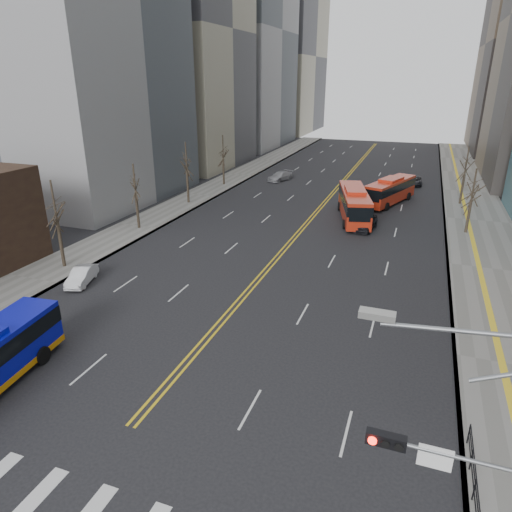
% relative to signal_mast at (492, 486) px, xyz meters
% --- Properties ---
extents(sidewalk_right, '(7.00, 130.00, 0.15)m').
position_rel_signal_mast_xyz_m(sidewalk_right, '(3.73, 43.00, -4.78)').
color(sidewalk_right, slate).
rests_on(sidewalk_right, ground).
extents(sidewalk_left, '(5.00, 130.00, 0.15)m').
position_rel_signal_mast_xyz_m(sidewalk_left, '(-30.27, 43.00, -4.78)').
color(sidewalk_left, slate).
rests_on(sidewalk_left, ground).
extents(centerline, '(0.55, 100.00, 0.01)m').
position_rel_signal_mast_xyz_m(centerline, '(-13.77, 53.00, -4.85)').
color(centerline, gold).
rests_on(centerline, ground).
extents(office_towers, '(83.00, 134.00, 58.00)m').
position_rel_signal_mast_xyz_m(office_towers, '(-13.64, 66.51, 19.07)').
color(office_towers, gray).
rests_on(office_towers, ground).
extents(signal_mast, '(5.37, 0.37, 9.39)m').
position_rel_signal_mast_xyz_m(signal_mast, '(0.00, 0.00, 0.00)').
color(signal_mast, gray).
rests_on(signal_mast, ground).
extents(pedestrian_railing, '(0.06, 6.06, 1.02)m').
position_rel_signal_mast_xyz_m(pedestrian_railing, '(0.53, 4.00, -4.03)').
color(pedestrian_railing, black).
rests_on(pedestrian_railing, sidewalk_right).
extents(street_trees, '(35.20, 47.20, 7.60)m').
position_rel_signal_mast_xyz_m(street_trees, '(-20.94, 32.55, 0.02)').
color(street_trees, '#2E241C').
rests_on(street_trees, ground).
extents(red_bus_near, '(5.25, 11.35, 3.51)m').
position_rel_signal_mast_xyz_m(red_bus_near, '(-9.29, 39.11, -2.90)').
color(red_bus_near, red).
rests_on(red_bus_near, ground).
extents(red_bus_far, '(5.62, 10.38, 3.25)m').
position_rel_signal_mast_xyz_m(red_bus_far, '(-6.10, 47.43, -3.04)').
color(red_bus_far, red).
rests_on(red_bus_far, ground).
extents(car_white, '(2.35, 3.95, 1.23)m').
position_rel_signal_mast_xyz_m(car_white, '(-26.27, 14.98, -4.24)').
color(car_white, silver).
rests_on(car_white, ground).
extents(car_dark_mid, '(2.37, 4.69, 1.53)m').
position_rel_signal_mast_xyz_m(car_dark_mid, '(-7.55, 35.83, -4.09)').
color(car_dark_mid, black).
rests_on(car_dark_mid, ground).
extents(car_silver, '(3.39, 5.10, 1.37)m').
position_rel_signal_mast_xyz_m(car_silver, '(-22.94, 55.78, -4.17)').
color(car_silver, '#A0A0A5').
rests_on(car_silver, ground).
extents(car_dark_far, '(2.23, 4.46, 1.21)m').
position_rel_signal_mast_xyz_m(car_dark_far, '(-3.54, 59.68, -4.25)').
color(car_dark_far, black).
rests_on(car_dark_far, ground).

